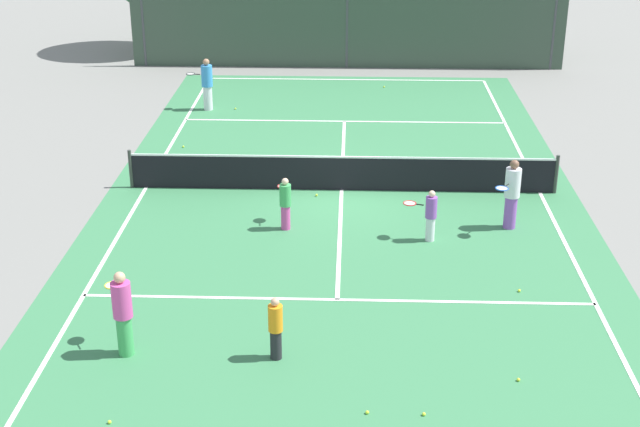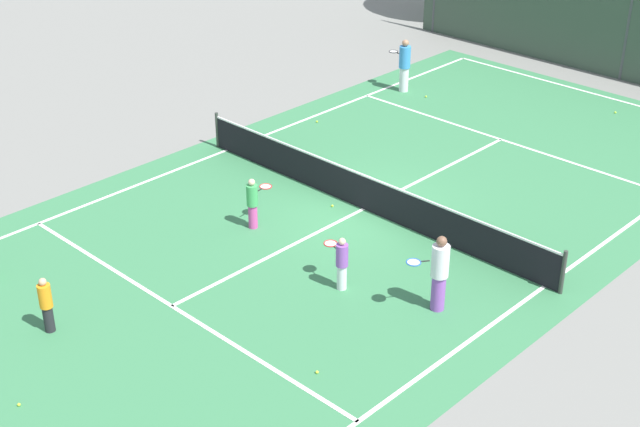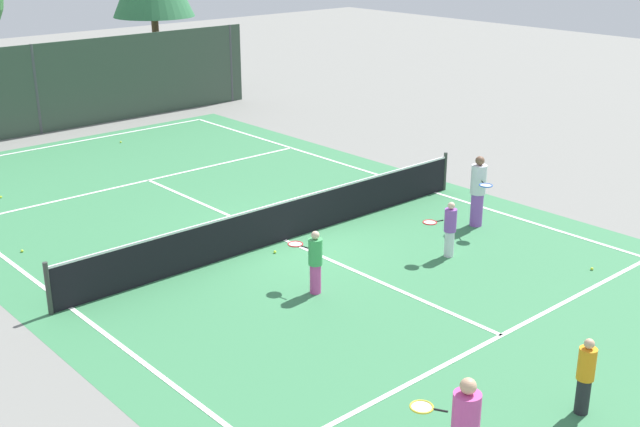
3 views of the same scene
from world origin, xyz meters
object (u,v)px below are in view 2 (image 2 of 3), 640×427
object	(u,v)px
tennis_ball_3	(441,236)
tennis_ball_9	(19,405)
ball_crate	(388,199)
tennis_ball_5	(274,144)
tennis_ball_1	(615,112)
tennis_ball_2	(332,206)
player_4	(46,304)
tennis_ball_6	(426,97)
player_1	(253,202)
player_2	(439,272)
player_0	(404,65)
player_3	(341,262)
tennis_ball_8	(317,372)
tennis_ball_0	(317,122)

from	to	relation	value
tennis_ball_3	tennis_ball_9	size ratio (longest dim) A/B	1.00
ball_crate	tennis_ball_5	distance (m)	5.12
tennis_ball_1	tennis_ball_3	world-z (taller)	same
tennis_ball_2	tennis_ball_5	world-z (taller)	same
tennis_ball_1	tennis_ball_5	size ratio (longest dim) A/B	1.00
player_4	tennis_ball_6	distance (m)	16.68
player_1	player_2	size ratio (longest dim) A/B	0.75
tennis_ball_5	tennis_ball_6	distance (m)	6.47
player_0	ball_crate	size ratio (longest dim) A/B	4.11
ball_crate	player_3	bearing A→B (deg)	-64.25
tennis_ball_1	tennis_ball_9	xyz separation A→B (m)	(-0.90, -21.33, 0.00)
player_3	player_2	bearing A→B (deg)	21.78
player_0	player_3	world-z (taller)	player_0
tennis_ball_2	tennis_ball_1	bearing A→B (deg)	79.14
player_1	tennis_ball_5	world-z (taller)	player_1
tennis_ball_2	tennis_ball_5	distance (m)	4.44
tennis_ball_9	tennis_ball_8	bearing A→B (deg)	53.75
player_0	tennis_ball_0	size ratio (longest dim) A/B	28.02
player_1	tennis_ball_2	size ratio (longest dim) A/B	20.70
tennis_ball_9	tennis_ball_0	bearing A→B (deg)	112.09
player_1	player_4	world-z (taller)	player_1
player_2	tennis_ball_9	distance (m)	8.90
tennis_ball_5	player_2	bearing A→B (deg)	-22.26
ball_crate	tennis_ball_3	distance (m)	2.11
tennis_ball_2	tennis_ball_8	world-z (taller)	same
player_2	tennis_ball_1	bearing A→B (deg)	101.81
player_3	tennis_ball_3	distance (m)	3.54
player_1	tennis_ball_3	bearing A→B (deg)	37.65
tennis_ball_5	tennis_ball_9	xyz separation A→B (m)	(5.35, -11.75, 0.00)
tennis_ball_8	player_3	bearing A→B (deg)	124.06
player_0	tennis_ball_2	size ratio (longest dim) A/B	28.02
tennis_ball_2	tennis_ball_3	distance (m)	3.15
tennis_ball_0	tennis_ball_2	world-z (taller)	same
tennis_ball_8	tennis_ball_9	xyz separation A→B (m)	(-3.37, -4.59, 0.00)
tennis_ball_0	tennis_ball_1	bearing A→B (deg)	48.45
tennis_ball_2	tennis_ball_9	bearing A→B (deg)	-82.70
player_3	player_4	xyz separation A→B (m)	(-3.31, -5.49, -0.02)
player_3	tennis_ball_9	size ratio (longest dim) A/B	19.89
tennis_ball_5	tennis_ball_2	bearing A→B (deg)	-23.32
player_2	tennis_ball_3	distance (m)	3.37
player_1	tennis_ball_3	size ratio (longest dim) A/B	20.70
player_1	tennis_ball_1	size ratio (longest dim) A/B	20.70
ball_crate	tennis_ball_9	world-z (taller)	ball_crate
tennis_ball_1	tennis_ball_2	world-z (taller)	same
tennis_ball_3	tennis_ball_9	world-z (taller)	same
tennis_ball_5	tennis_ball_9	bearing A→B (deg)	-65.51
player_4	tennis_ball_0	xyz separation A→B (m)	(-3.94, 12.21, -0.63)
tennis_ball_0	tennis_ball_6	xyz separation A→B (m)	(1.14, 4.22, 0.00)
ball_crate	tennis_ball_5	size ratio (longest dim) A/B	6.82
player_3	tennis_ball_5	world-z (taller)	player_3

